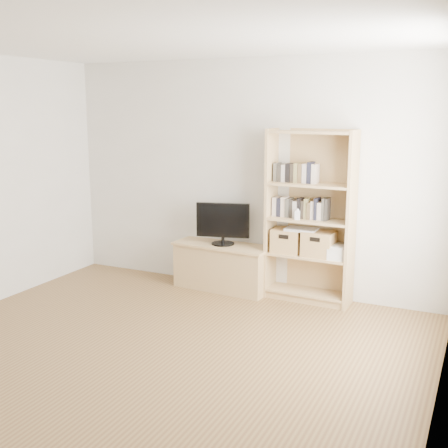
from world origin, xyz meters
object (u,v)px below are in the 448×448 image
Objects in this scene: tv_stand at (223,268)px; basket_left at (287,240)px; television at (223,224)px; basket_right at (319,244)px; bookshelf at (310,217)px; laptop at (302,229)px; baby_monitor at (297,215)px.

basket_left is (0.76, 0.05, 0.39)m from tv_stand.
basket_right is (1.12, 0.03, -0.12)m from television.
laptop is at bearing -175.59° from bookshelf.
bookshelf is 0.15m from baby_monitor.
baby_monitor is 0.39m from basket_right.
bookshelf is (1.00, 0.04, 0.67)m from tv_stand.
tv_stand is at bearing -176.89° from basket_left.
baby_monitor is (0.90, -0.06, 0.19)m from television.
television is 0.92m from baby_monitor.
tv_stand is at bearing -179.53° from laptop.
baby_monitor is at bearing -154.64° from basket_right.
bookshelf is at bearing -1.55° from basket_left.
laptop is at bearing -11.75° from television.
television is at bearing -179.53° from laptop.
laptop is (-0.09, -0.00, -0.14)m from bookshelf.
basket_left reaches higher than tv_stand.
television is 6.30× the size of baby_monitor.
television reaches higher than tv_stand.
tv_stand is 1.18m from basket_right.
television is at bearing -176.89° from basket_left.
basket_left is at bearing 140.24° from baby_monitor.
tv_stand is 0.60× the size of bookshelf.
tv_stand is at bearing -175.28° from bookshelf.
bookshelf is 19.15× the size of baby_monitor.
bookshelf reaches higher than tv_stand.
basket_right reaches higher than tv_stand.
laptop is (0.16, -0.01, 0.14)m from basket_left.
baby_monitor is 0.31× the size of basket_left.
baby_monitor is at bearing -17.77° from television.
tv_stand is 1.06m from laptop.
laptop reaches higher than basket_right.
laptop is at bearing 6.40° from tv_stand.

